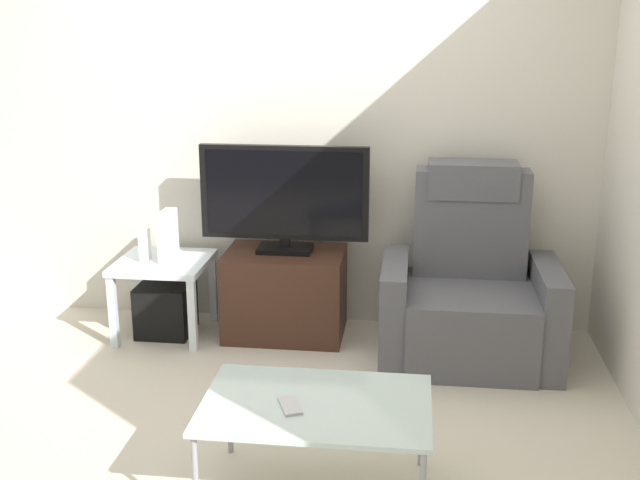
{
  "coord_description": "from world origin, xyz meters",
  "views": [
    {
      "loc": [
        0.75,
        -3.53,
        1.87
      ],
      "look_at": [
        0.25,
        0.5,
        0.7
      ],
      "focal_mm": 43.59,
      "sensor_mm": 36.0,
      "label": 1
    }
  ],
  "objects_px": {
    "game_console": "(168,236)",
    "cell_phone": "(290,406)",
    "side_table": "(164,272)",
    "coffee_table": "(316,408)",
    "television": "(285,196)",
    "subwoofer_box": "(166,308)",
    "tv_stand": "(286,293)",
    "book_upright": "(145,245)",
    "recliner_armchair": "(469,293)"
  },
  "relations": [
    {
      "from": "game_console",
      "to": "cell_phone",
      "type": "relative_size",
      "value": 1.99
    },
    {
      "from": "side_table",
      "to": "coffee_table",
      "type": "relative_size",
      "value": 0.6
    },
    {
      "from": "coffee_table",
      "to": "side_table",
      "type": "bearing_deg",
      "value": 125.87
    },
    {
      "from": "side_table",
      "to": "television",
      "type": "bearing_deg",
      "value": 7.17
    },
    {
      "from": "subwoofer_box",
      "to": "cell_phone",
      "type": "height_order",
      "value": "cell_phone"
    },
    {
      "from": "tv_stand",
      "to": "side_table",
      "type": "relative_size",
      "value": 1.31
    },
    {
      "from": "subwoofer_box",
      "to": "cell_phone",
      "type": "bearing_deg",
      "value": -57.31
    },
    {
      "from": "cell_phone",
      "to": "tv_stand",
      "type": "bearing_deg",
      "value": 78.23
    },
    {
      "from": "side_table",
      "to": "coffee_table",
      "type": "height_order",
      "value": "side_table"
    },
    {
      "from": "side_table",
      "to": "cell_phone",
      "type": "bearing_deg",
      "value": -57.31
    },
    {
      "from": "television",
      "to": "game_console",
      "type": "bearing_deg",
      "value": -173.29
    },
    {
      "from": "tv_stand",
      "to": "coffee_table",
      "type": "height_order",
      "value": "tv_stand"
    },
    {
      "from": "tv_stand",
      "to": "game_console",
      "type": "bearing_deg",
      "value": -174.84
    },
    {
      "from": "subwoofer_box",
      "to": "game_console",
      "type": "bearing_deg",
      "value": 15.95
    },
    {
      "from": "side_table",
      "to": "book_upright",
      "type": "distance_m",
      "value": 0.2
    },
    {
      "from": "game_console",
      "to": "cell_phone",
      "type": "height_order",
      "value": "game_console"
    },
    {
      "from": "television",
      "to": "coffee_table",
      "type": "xyz_separation_m",
      "value": [
        0.4,
        -1.65,
        -0.47
      ]
    },
    {
      "from": "side_table",
      "to": "coffee_table",
      "type": "distance_m",
      "value": 1.93
    },
    {
      "from": "game_console",
      "to": "cell_phone",
      "type": "bearing_deg",
      "value": -58.36
    },
    {
      "from": "television",
      "to": "cell_phone",
      "type": "distance_m",
      "value": 1.78
    },
    {
      "from": "television",
      "to": "subwoofer_box",
      "type": "distance_m",
      "value": 1.02
    },
    {
      "from": "subwoofer_box",
      "to": "coffee_table",
      "type": "distance_m",
      "value": 1.94
    },
    {
      "from": "recliner_armchair",
      "to": "game_console",
      "type": "xyz_separation_m",
      "value": [
        -1.78,
        0.1,
        0.25
      ]
    },
    {
      "from": "tv_stand",
      "to": "coffee_table",
      "type": "relative_size",
      "value": 0.79
    },
    {
      "from": "recliner_armchair",
      "to": "coffee_table",
      "type": "height_order",
      "value": "recliner_armchair"
    },
    {
      "from": "coffee_table",
      "to": "television",
      "type": "bearing_deg",
      "value": 103.52
    },
    {
      "from": "side_table",
      "to": "cell_phone",
      "type": "xyz_separation_m",
      "value": [
        1.03,
        -1.61,
        0.02
      ]
    },
    {
      "from": "cell_phone",
      "to": "recliner_armchair",
      "type": "bearing_deg",
      "value": 40.93
    },
    {
      "from": "tv_stand",
      "to": "subwoofer_box",
      "type": "relative_size",
      "value": 2.25
    },
    {
      "from": "tv_stand",
      "to": "book_upright",
      "type": "distance_m",
      "value": 0.89
    },
    {
      "from": "subwoofer_box",
      "to": "book_upright",
      "type": "bearing_deg",
      "value": -168.69
    },
    {
      "from": "television",
      "to": "cell_phone",
      "type": "height_order",
      "value": "television"
    },
    {
      "from": "tv_stand",
      "to": "subwoofer_box",
      "type": "height_order",
      "value": "tv_stand"
    },
    {
      "from": "recliner_armchair",
      "to": "subwoofer_box",
      "type": "distance_m",
      "value": 1.83
    },
    {
      "from": "game_console",
      "to": "coffee_table",
      "type": "bearing_deg",
      "value": -55.15
    },
    {
      "from": "television",
      "to": "tv_stand",
      "type": "bearing_deg",
      "value": -90.0
    },
    {
      "from": "book_upright",
      "to": "cell_phone",
      "type": "relative_size",
      "value": 1.27
    },
    {
      "from": "television",
      "to": "book_upright",
      "type": "xyz_separation_m",
      "value": [
        -0.83,
        -0.11,
        -0.29
      ]
    },
    {
      "from": "television",
      "to": "recliner_armchair",
      "type": "height_order",
      "value": "television"
    },
    {
      "from": "book_upright",
      "to": "game_console",
      "type": "xyz_separation_m",
      "value": [
        0.14,
        0.03,
        0.05
      ]
    },
    {
      "from": "side_table",
      "to": "subwoofer_box",
      "type": "relative_size",
      "value": 1.71
    },
    {
      "from": "tv_stand",
      "to": "book_upright",
      "type": "height_order",
      "value": "book_upright"
    },
    {
      "from": "side_table",
      "to": "game_console",
      "type": "distance_m",
      "value": 0.23
    },
    {
      "from": "television",
      "to": "subwoofer_box",
      "type": "xyz_separation_m",
      "value": [
        -0.73,
        -0.09,
        -0.7
      ]
    },
    {
      "from": "recliner_armchair",
      "to": "book_upright",
      "type": "distance_m",
      "value": 1.92
    },
    {
      "from": "cell_phone",
      "to": "television",
      "type": "bearing_deg",
      "value": 78.12
    },
    {
      "from": "recliner_armchair",
      "to": "cell_phone",
      "type": "height_order",
      "value": "recliner_armchair"
    },
    {
      "from": "recliner_armchair",
      "to": "subwoofer_box",
      "type": "bearing_deg",
      "value": 170.99
    },
    {
      "from": "tv_stand",
      "to": "side_table",
      "type": "distance_m",
      "value": 0.75
    },
    {
      "from": "tv_stand",
      "to": "recliner_armchair",
      "type": "relative_size",
      "value": 0.66
    }
  ]
}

